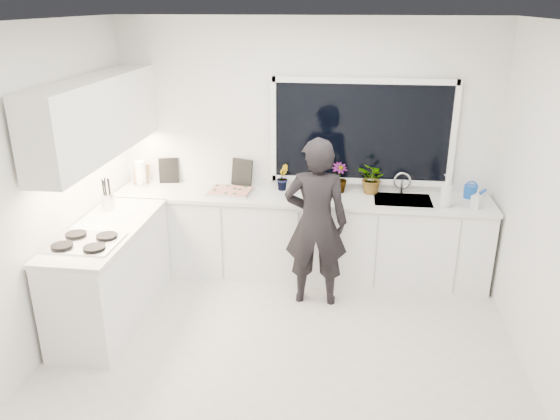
# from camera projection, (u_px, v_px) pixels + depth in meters

# --- Properties ---
(floor) EXTENTS (4.00, 3.50, 0.02)m
(floor) POSITION_uv_depth(u_px,v_px,m) (284.00, 352.00, 4.72)
(floor) COLOR beige
(floor) RESTS_ON ground
(wall_back) EXTENTS (4.00, 0.02, 2.70)m
(wall_back) POSITION_uv_depth(u_px,v_px,m) (304.00, 148.00, 5.86)
(wall_back) COLOR white
(wall_back) RESTS_ON ground
(wall_left) EXTENTS (0.02, 3.50, 2.70)m
(wall_left) POSITION_uv_depth(u_px,v_px,m) (42.00, 194.00, 4.48)
(wall_left) COLOR white
(wall_left) RESTS_ON ground
(wall_right) EXTENTS (0.02, 3.50, 2.70)m
(wall_right) POSITION_uv_depth(u_px,v_px,m) (556.00, 217.00, 3.99)
(wall_right) COLOR white
(wall_right) RESTS_ON ground
(ceiling) EXTENTS (4.00, 3.50, 0.02)m
(ceiling) POSITION_uv_depth(u_px,v_px,m) (285.00, 20.00, 3.75)
(ceiling) COLOR white
(ceiling) RESTS_ON wall_back
(window) EXTENTS (1.80, 0.02, 1.00)m
(window) POSITION_uv_depth(u_px,v_px,m) (362.00, 132.00, 5.69)
(window) COLOR black
(window) RESTS_ON wall_back
(base_cabinets_back) EXTENTS (3.92, 0.58, 0.88)m
(base_cabinets_back) POSITION_uv_depth(u_px,v_px,m) (300.00, 237.00, 5.90)
(base_cabinets_back) COLOR white
(base_cabinets_back) RESTS_ON floor
(base_cabinets_left) EXTENTS (0.58, 1.60, 0.88)m
(base_cabinets_left) POSITION_uv_depth(u_px,v_px,m) (111.00, 275.00, 5.09)
(base_cabinets_left) COLOR white
(base_cabinets_left) RESTS_ON floor
(countertop_back) EXTENTS (3.94, 0.62, 0.04)m
(countertop_back) POSITION_uv_depth(u_px,v_px,m) (301.00, 197.00, 5.73)
(countertop_back) COLOR silver
(countertop_back) RESTS_ON base_cabinets_back
(countertop_left) EXTENTS (0.62, 1.60, 0.04)m
(countertop_left) POSITION_uv_depth(u_px,v_px,m) (105.00, 230.00, 4.92)
(countertop_left) COLOR silver
(countertop_left) RESTS_ON base_cabinets_left
(upper_cabinets) EXTENTS (0.34, 2.10, 0.70)m
(upper_cabinets) POSITION_uv_depth(u_px,v_px,m) (97.00, 117.00, 4.92)
(upper_cabinets) COLOR white
(upper_cabinets) RESTS_ON wall_left
(sink) EXTENTS (0.58, 0.42, 0.14)m
(sink) POSITION_uv_depth(u_px,v_px,m) (402.00, 204.00, 5.62)
(sink) COLOR silver
(sink) RESTS_ON countertop_back
(faucet) EXTENTS (0.03, 0.03, 0.22)m
(faucet) POSITION_uv_depth(u_px,v_px,m) (402.00, 183.00, 5.75)
(faucet) COLOR silver
(faucet) RESTS_ON countertop_back
(stovetop) EXTENTS (0.56, 0.48, 0.03)m
(stovetop) POSITION_uv_depth(u_px,v_px,m) (85.00, 242.00, 4.59)
(stovetop) COLOR black
(stovetop) RESTS_ON countertop_left
(person) EXTENTS (0.62, 0.42, 1.68)m
(person) POSITION_uv_depth(u_px,v_px,m) (316.00, 223.00, 5.23)
(person) COLOR black
(person) RESTS_ON floor
(pizza_tray) EXTENTS (0.49, 0.39, 0.03)m
(pizza_tray) POSITION_uv_depth(u_px,v_px,m) (231.00, 192.00, 5.79)
(pizza_tray) COLOR silver
(pizza_tray) RESTS_ON countertop_back
(pizza) EXTENTS (0.45, 0.34, 0.01)m
(pizza) POSITION_uv_depth(u_px,v_px,m) (231.00, 190.00, 5.78)
(pizza) COLOR red
(pizza) RESTS_ON pizza_tray
(watering_can) EXTENTS (0.18, 0.18, 0.13)m
(watering_can) POSITION_uv_depth(u_px,v_px,m) (471.00, 192.00, 5.64)
(watering_can) COLOR #1249AA
(watering_can) RESTS_ON countertop_back
(paper_towel_roll) EXTENTS (0.11, 0.11, 0.26)m
(paper_towel_roll) POSITION_uv_depth(u_px,v_px,m) (141.00, 174.00, 5.99)
(paper_towel_roll) COLOR white
(paper_towel_roll) RESTS_ON countertop_back
(knife_block) EXTENTS (0.15, 0.13, 0.22)m
(knife_block) POSITION_uv_depth(u_px,v_px,m) (142.00, 175.00, 6.04)
(knife_block) COLOR #9F764A
(knife_block) RESTS_ON countertop_back
(utensil_crock) EXTENTS (0.17, 0.17, 0.16)m
(utensil_crock) POSITION_uv_depth(u_px,v_px,m) (108.00, 201.00, 5.32)
(utensil_crock) COLOR silver
(utensil_crock) RESTS_ON countertop_left
(picture_frame_large) EXTENTS (0.22, 0.07, 0.28)m
(picture_frame_large) POSITION_uv_depth(u_px,v_px,m) (169.00, 170.00, 6.09)
(picture_frame_large) COLOR black
(picture_frame_large) RESTS_ON countertop_back
(picture_frame_small) EXTENTS (0.24, 0.10, 0.30)m
(picture_frame_small) POSITION_uv_depth(u_px,v_px,m) (242.00, 172.00, 5.98)
(picture_frame_small) COLOR black
(picture_frame_small) RESTS_ON countertop_back
(herb_plants) EXTENTS (1.22, 0.40, 0.33)m
(herb_plants) POSITION_uv_depth(u_px,v_px,m) (348.00, 178.00, 5.76)
(herb_plants) COLOR #26662D
(herb_plants) RESTS_ON countertop_back
(soap_bottles) EXTENTS (0.44, 0.17, 0.32)m
(soap_bottles) POSITION_uv_depth(u_px,v_px,m) (454.00, 193.00, 5.35)
(soap_bottles) COLOR #D8BF66
(soap_bottles) RESTS_ON countertop_back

